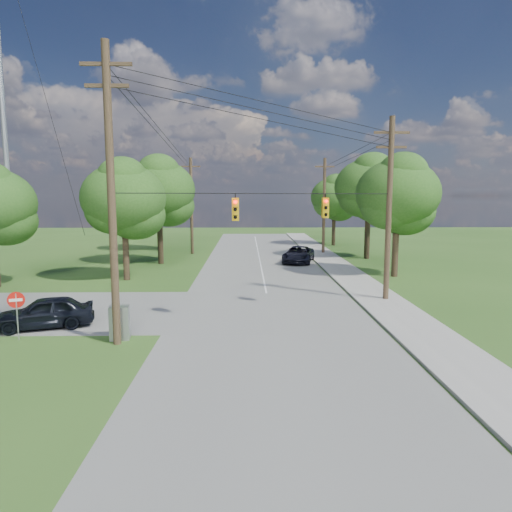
{
  "coord_description": "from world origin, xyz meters",
  "views": [
    {
      "loc": [
        0.78,
        -17.96,
        6.09
      ],
      "look_at": [
        1.25,
        5.0,
        3.05
      ],
      "focal_mm": 32.0,
      "sensor_mm": 36.0,
      "label": 1
    }
  ],
  "objects_px": {
    "pole_ne": "(389,207)",
    "pole_north_e": "(324,205)",
    "do_not_enter_sign": "(16,305)",
    "pole_north_w": "(191,205)",
    "car_main_north": "(299,255)",
    "control_cabinet": "(120,323)",
    "car_cross_dark": "(45,312)",
    "pole_sw": "(111,192)"
  },
  "relations": [
    {
      "from": "pole_ne",
      "to": "pole_north_e",
      "type": "xyz_separation_m",
      "value": [
        -0.0,
        22.0,
        -0.34
      ]
    },
    {
      "from": "do_not_enter_sign",
      "to": "control_cabinet",
      "type": "bearing_deg",
      "value": -19.23
    },
    {
      "from": "pole_sw",
      "to": "control_cabinet",
      "type": "relative_size",
      "value": 8.28
    },
    {
      "from": "pole_north_w",
      "to": "control_cabinet",
      "type": "bearing_deg",
      "value": -89.3
    },
    {
      "from": "pole_north_w",
      "to": "do_not_enter_sign",
      "type": "distance_m",
      "value": 29.49
    },
    {
      "from": "car_cross_dark",
      "to": "do_not_enter_sign",
      "type": "relative_size",
      "value": 2.05
    },
    {
      "from": "pole_north_e",
      "to": "do_not_enter_sign",
      "type": "relative_size",
      "value": 4.78
    },
    {
      "from": "control_cabinet",
      "to": "pole_ne",
      "type": "bearing_deg",
      "value": 20.53
    },
    {
      "from": "car_cross_dark",
      "to": "pole_north_e",
      "type": "bearing_deg",
      "value": 129.11
    },
    {
      "from": "car_cross_dark",
      "to": "pole_sw",
      "type": "bearing_deg",
      "value": 41.42
    },
    {
      "from": "pole_sw",
      "to": "pole_ne",
      "type": "bearing_deg",
      "value": 29.38
    },
    {
      "from": "pole_sw",
      "to": "car_main_north",
      "type": "relative_size",
      "value": 2.26
    },
    {
      "from": "pole_sw",
      "to": "do_not_enter_sign",
      "type": "distance_m",
      "value": 6.42
    },
    {
      "from": "car_cross_dark",
      "to": "car_main_north",
      "type": "bearing_deg",
      "value": 127.32
    },
    {
      "from": "do_not_enter_sign",
      "to": "car_main_north",
      "type": "bearing_deg",
      "value": 37.73
    },
    {
      "from": "car_cross_dark",
      "to": "control_cabinet",
      "type": "xyz_separation_m",
      "value": [
        3.9,
        -1.7,
        -0.04
      ]
    },
    {
      "from": "control_cabinet",
      "to": "car_cross_dark",
      "type": "bearing_deg",
      "value": 149.63
    },
    {
      "from": "pole_ne",
      "to": "car_cross_dark",
      "type": "distance_m",
      "value": 18.83
    },
    {
      "from": "pole_sw",
      "to": "car_cross_dark",
      "type": "bearing_deg",
      "value": 149.73
    },
    {
      "from": "pole_ne",
      "to": "do_not_enter_sign",
      "type": "xyz_separation_m",
      "value": [
        -17.85,
        -7.0,
        -3.92
      ]
    },
    {
      "from": "pole_ne",
      "to": "pole_north_e",
      "type": "height_order",
      "value": "pole_ne"
    },
    {
      "from": "pole_north_e",
      "to": "car_cross_dark",
      "type": "bearing_deg",
      "value": -122.57
    },
    {
      "from": "pole_north_w",
      "to": "car_cross_dark",
      "type": "xyz_separation_m",
      "value": [
        -3.54,
        -27.3,
        -4.37
      ]
    },
    {
      "from": "pole_north_e",
      "to": "control_cabinet",
      "type": "bearing_deg",
      "value": -115.03
    },
    {
      "from": "car_cross_dark",
      "to": "control_cabinet",
      "type": "bearing_deg",
      "value": 48.11
    },
    {
      "from": "pole_sw",
      "to": "do_not_enter_sign",
      "type": "xyz_separation_m",
      "value": [
        -4.35,
        0.6,
        -4.68
      ]
    },
    {
      "from": "pole_sw",
      "to": "pole_ne",
      "type": "height_order",
      "value": "pole_sw"
    },
    {
      "from": "car_main_north",
      "to": "control_cabinet",
      "type": "xyz_separation_m",
      "value": [
        -10.14,
        -22.23,
        -0.04
      ]
    },
    {
      "from": "pole_sw",
      "to": "pole_north_e",
      "type": "xyz_separation_m",
      "value": [
        13.5,
        29.6,
        -1.1
      ]
    },
    {
      "from": "pole_ne",
      "to": "pole_north_w",
      "type": "xyz_separation_m",
      "value": [
        -13.9,
        22.0,
        -0.34
      ]
    },
    {
      "from": "pole_north_w",
      "to": "car_main_north",
      "type": "relative_size",
      "value": 1.88
    },
    {
      "from": "pole_north_w",
      "to": "car_main_north",
      "type": "distance_m",
      "value": 13.23
    },
    {
      "from": "pole_north_w",
      "to": "control_cabinet",
      "type": "distance_m",
      "value": 29.33
    },
    {
      "from": "pole_north_e",
      "to": "car_main_north",
      "type": "height_order",
      "value": "pole_north_e"
    },
    {
      "from": "pole_north_e",
      "to": "do_not_enter_sign",
      "type": "distance_m",
      "value": 34.24
    },
    {
      "from": "pole_ne",
      "to": "pole_north_w",
      "type": "distance_m",
      "value": 26.03
    },
    {
      "from": "pole_sw",
      "to": "pole_north_w",
      "type": "height_order",
      "value": "pole_sw"
    },
    {
      "from": "pole_north_e",
      "to": "do_not_enter_sign",
      "type": "height_order",
      "value": "pole_north_e"
    },
    {
      "from": "pole_ne",
      "to": "pole_sw",
      "type": "bearing_deg",
      "value": -150.62
    },
    {
      "from": "pole_sw",
      "to": "car_cross_dark",
      "type": "relative_size",
      "value": 2.79
    },
    {
      "from": "pole_sw",
      "to": "car_main_north",
      "type": "height_order",
      "value": "pole_sw"
    },
    {
      "from": "pole_north_e",
      "to": "control_cabinet",
      "type": "height_order",
      "value": "pole_north_e"
    }
  ]
}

